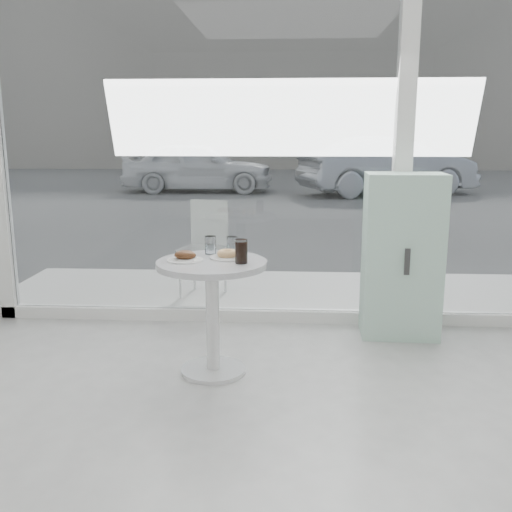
# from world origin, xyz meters

# --- Properties ---
(storefront) EXTENTS (5.00, 0.14, 3.00)m
(storefront) POSITION_xyz_m (0.07, 3.00, 1.71)
(storefront) COLOR white
(storefront) RESTS_ON ground
(main_table) EXTENTS (0.72, 0.72, 0.77)m
(main_table) POSITION_xyz_m (-0.50, 1.90, 0.55)
(main_table) COLOR silver
(main_table) RESTS_ON ground
(patio_deck) EXTENTS (5.60, 1.60, 0.05)m
(patio_deck) POSITION_xyz_m (0.00, 3.80, 0.03)
(patio_deck) COLOR silver
(patio_deck) RESTS_ON ground
(street) EXTENTS (40.00, 24.00, 0.00)m
(street) POSITION_xyz_m (0.00, 16.00, -0.00)
(street) COLOR #3C3C3C
(street) RESTS_ON ground
(far_building) EXTENTS (40.00, 2.00, 8.00)m
(far_building) POSITION_xyz_m (0.00, 25.00, 4.00)
(far_building) COLOR gray
(far_building) RESTS_ON ground
(mint_cabinet) EXTENTS (0.61, 0.43, 1.28)m
(mint_cabinet) POSITION_xyz_m (0.88, 2.73, 0.64)
(mint_cabinet) COLOR #A4D1BC
(mint_cabinet) RESTS_ON ground
(patio_chair) EXTENTS (0.47, 0.47, 0.90)m
(patio_chair) POSITION_xyz_m (-0.80, 3.67, 0.56)
(patio_chair) COLOR silver
(patio_chair) RESTS_ON patio_deck
(car_white) EXTENTS (4.10, 1.72, 1.39)m
(car_white) POSITION_xyz_m (-2.51, 13.98, 0.69)
(car_white) COLOR silver
(car_white) RESTS_ON street
(car_silver) EXTENTS (4.82, 2.96, 1.50)m
(car_silver) POSITION_xyz_m (2.54, 13.50, 0.75)
(car_silver) COLOR #96999D
(car_silver) RESTS_ON street
(plate_fritter) EXTENTS (0.23, 0.23, 0.07)m
(plate_fritter) POSITION_xyz_m (-0.67, 1.89, 0.80)
(plate_fritter) COLOR silver
(plate_fritter) RESTS_ON main_table
(plate_donut) EXTENTS (0.24, 0.24, 0.06)m
(plate_donut) POSITION_xyz_m (-0.40, 1.99, 0.79)
(plate_donut) COLOR silver
(plate_donut) RESTS_ON main_table
(water_tumbler_a) EXTENTS (0.08, 0.08, 0.12)m
(water_tumbler_a) POSITION_xyz_m (-0.54, 2.12, 0.83)
(water_tumbler_a) COLOR white
(water_tumbler_a) RESTS_ON main_table
(water_tumbler_b) EXTENTS (0.07, 0.07, 0.12)m
(water_tumbler_b) POSITION_xyz_m (-0.39, 2.15, 0.82)
(water_tumbler_b) COLOR white
(water_tumbler_b) RESTS_ON main_table
(cola_glass) EXTENTS (0.08, 0.08, 0.15)m
(cola_glass) POSITION_xyz_m (-0.30, 1.85, 0.84)
(cola_glass) COLOR white
(cola_glass) RESTS_ON main_table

